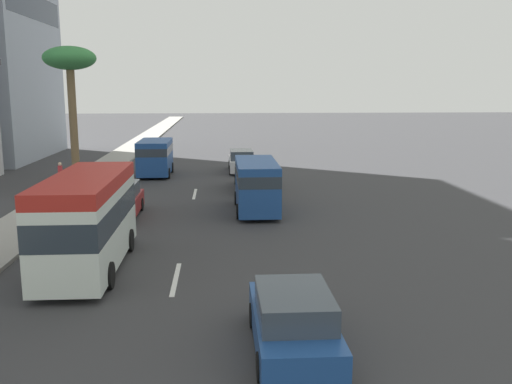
# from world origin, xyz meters

# --- Properties ---
(ground_plane) EXTENTS (198.00, 198.00, 0.00)m
(ground_plane) POSITION_xyz_m (31.50, 0.00, 0.00)
(ground_plane) COLOR #38383A
(sidewalk_right) EXTENTS (162.00, 2.78, 0.15)m
(sidewalk_right) POSITION_xyz_m (31.50, 7.27, 0.07)
(sidewalk_right) COLOR #9E9B93
(sidewalk_right) RESTS_ON ground_plane
(lane_stripe_mid) EXTENTS (3.20, 0.16, 0.01)m
(lane_stripe_mid) POSITION_xyz_m (13.63, 0.00, 0.01)
(lane_stripe_mid) COLOR silver
(lane_stripe_mid) RESTS_ON ground_plane
(lane_stripe_far) EXTENTS (3.20, 0.16, 0.01)m
(lane_stripe_far) POSITION_xyz_m (28.31, 0.00, 0.01)
(lane_stripe_far) COLOR silver
(lane_stripe_far) RESTS_ON ground_plane
(minibus_lead) EXTENTS (6.94, 2.31, 3.22)m
(minibus_lead) POSITION_xyz_m (14.91, 3.00, 1.76)
(minibus_lead) COLOR silver
(minibus_lead) RESTS_ON ground_plane
(van_second) EXTENTS (4.62, 2.23, 2.47)m
(van_second) POSITION_xyz_m (35.45, 3.02, 1.41)
(van_second) COLOR #1E478C
(van_second) RESTS_ON ground_plane
(car_third) EXTENTS (4.51, 1.91, 1.60)m
(car_third) POSITION_xyz_m (22.69, 3.36, 0.76)
(car_third) COLOR #A51E1E
(car_third) RESTS_ON ground_plane
(car_fourth) EXTENTS (4.64, 1.95, 1.70)m
(car_fourth) POSITION_xyz_m (29.78, -3.37, 0.80)
(car_fourth) COLOR black
(car_fourth) RESTS_ON ground_plane
(van_fifth) EXTENTS (5.35, 2.09, 2.52)m
(van_fifth) POSITION_xyz_m (23.48, -3.27, 1.44)
(van_fifth) COLOR #1E478C
(van_fifth) RESTS_ON ground_plane
(car_sixth) EXTENTS (4.39, 1.87, 1.54)m
(car_sixth) POSITION_xyz_m (8.36, -3.13, 0.73)
(car_sixth) COLOR #1E478C
(car_sixth) RESTS_ON ground_plane
(car_seventh) EXTENTS (4.78, 1.83, 1.61)m
(car_seventh) POSITION_xyz_m (36.92, -3.05, 0.76)
(car_seventh) COLOR silver
(car_seventh) RESTS_ON ground_plane
(pedestrian_near_lamp) EXTENTS (0.34, 0.25, 1.65)m
(pedestrian_near_lamp) POSITION_xyz_m (29.32, 7.85, 1.05)
(pedestrian_near_lamp) COLOR #333338
(pedestrian_near_lamp) RESTS_ON sidewalk_right
(palm_tree) EXTENTS (3.12, 3.12, 8.37)m
(palm_tree) POSITION_xyz_m (31.19, 7.41, 7.38)
(palm_tree) COLOR brown
(palm_tree) RESTS_ON sidewalk_right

